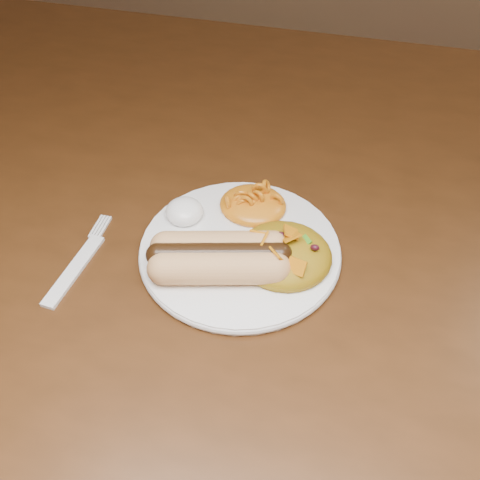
# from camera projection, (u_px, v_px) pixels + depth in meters

# --- Properties ---
(floor) EXTENTS (4.00, 4.00, 0.00)m
(floor) POSITION_uv_depth(u_px,v_px,m) (278.00, 478.00, 1.17)
(floor) COLOR #432B11
(floor) RESTS_ON ground
(table) EXTENTS (1.60, 0.90, 0.75)m
(table) POSITION_uv_depth(u_px,v_px,m) (304.00, 272.00, 0.69)
(table) COLOR #40220D
(table) RESTS_ON floor
(plate) EXTENTS (0.25, 0.25, 0.01)m
(plate) POSITION_uv_depth(u_px,v_px,m) (240.00, 250.00, 0.59)
(plate) COLOR white
(plate) RESTS_ON table
(hotdog) EXTENTS (0.12, 0.09, 0.03)m
(hotdog) POSITION_uv_depth(u_px,v_px,m) (219.00, 257.00, 0.55)
(hotdog) COLOR tan
(hotdog) RESTS_ON plate
(mac_and_cheese) EXTENTS (0.09, 0.09, 0.03)m
(mac_and_cheese) POSITION_uv_depth(u_px,v_px,m) (253.00, 198.00, 0.61)
(mac_and_cheese) COLOR orange
(mac_and_cheese) RESTS_ON plate
(sour_cream) EXTENTS (0.05, 0.05, 0.02)m
(sour_cream) POSITION_uv_depth(u_px,v_px,m) (184.00, 208.00, 0.60)
(sour_cream) COLOR white
(sour_cream) RESTS_ON plate
(taco_salad) EXTENTS (0.10, 0.09, 0.04)m
(taco_salad) POSITION_uv_depth(u_px,v_px,m) (285.00, 248.00, 0.56)
(taco_salad) COLOR #CC5C09
(taco_salad) RESTS_ON plate
(fork) EXTENTS (0.03, 0.13, 0.00)m
(fork) POSITION_uv_depth(u_px,v_px,m) (74.00, 270.00, 0.57)
(fork) COLOR white
(fork) RESTS_ON table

